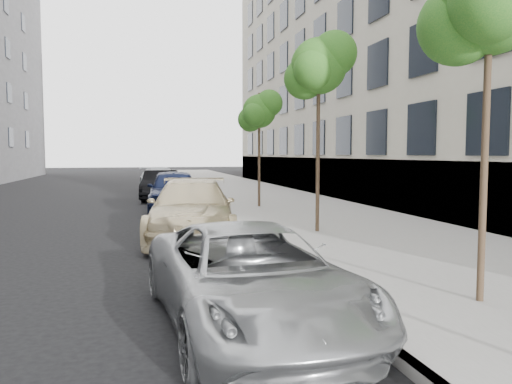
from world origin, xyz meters
name	(u,v)px	position (x,y,z in m)	size (l,w,h in m)	color
ground	(296,382)	(0.00, 0.00, 0.00)	(160.00, 160.00, 0.00)	black
sidewalk	(239,190)	(4.30, 24.00, 0.07)	(6.40, 72.00, 0.14)	gray
curb	(185,191)	(1.18, 24.00, 0.07)	(0.15, 72.00, 0.14)	#9E9B93
tree_mid	(320,66)	(3.23, 8.00, 4.48)	(1.79, 1.59, 5.23)	#38281C
tree_far	(260,111)	(3.23, 14.50, 3.85)	(1.66, 1.46, 4.53)	#38281C
minivan	(250,277)	(-0.10, 1.58, 0.65)	(2.14, 4.65, 1.29)	#A6A9AB
suv	(192,210)	(-0.10, 8.32, 0.76)	(2.14, 5.27, 1.53)	#C9B88F
sedan_blue	(174,190)	(-0.10, 14.61, 0.81)	(1.92, 4.77, 1.63)	#111938
sedan_black	(161,185)	(-0.37, 19.75, 0.71)	(1.50, 4.31, 1.42)	black
sedan_rear	(160,179)	(-0.10, 26.38, 0.70)	(1.95, 4.81, 1.40)	#B2B6BA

